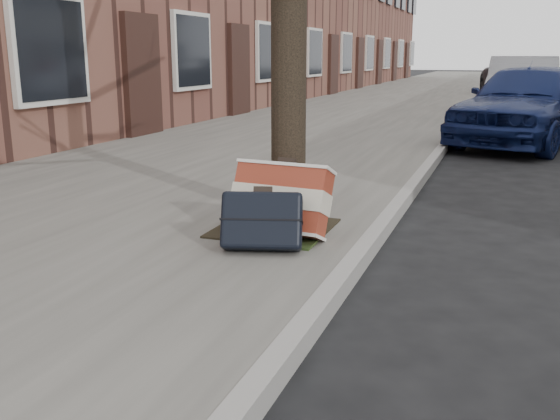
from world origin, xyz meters
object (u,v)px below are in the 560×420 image
(car_near_front, at_px, (530,103))
(car_near_mid, at_px, (522,87))
(suitcase_navy, at_px, (262,220))
(suitcase_red, at_px, (281,200))

(car_near_front, xyz_separation_m, car_near_mid, (-0.07, 4.87, 0.03))
(suitcase_navy, relative_size, car_near_mid, 0.13)
(suitcase_navy, height_order, car_near_mid, car_near_mid)
(suitcase_red, bearing_deg, car_near_mid, 86.63)
(suitcase_red, bearing_deg, car_near_front, 80.03)
(suitcase_navy, xyz_separation_m, car_near_front, (1.83, 7.13, 0.34))
(car_near_mid, bearing_deg, suitcase_navy, -97.68)
(suitcase_red, xyz_separation_m, car_near_front, (1.84, 6.74, 0.28))
(car_near_front, distance_m, car_near_mid, 4.87)
(suitcase_navy, bearing_deg, car_near_mid, 65.48)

